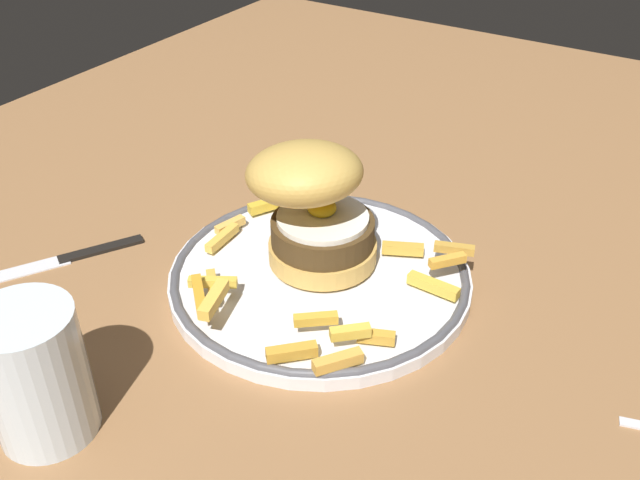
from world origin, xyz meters
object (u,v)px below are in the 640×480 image
(knife, at_px, (63,258))
(dinner_plate, at_px, (320,275))
(burger, at_px, (313,203))
(water_glass, at_px, (38,383))

(knife, bearing_deg, dinner_plate, -65.70)
(burger, distance_m, water_glass, 0.26)
(water_glass, bearing_deg, dinner_plate, -16.50)
(dinner_plate, bearing_deg, knife, 114.30)
(water_glass, height_order, knife, water_glass)
(water_glass, xyz_separation_m, knife, (0.14, 0.15, -0.04))
(burger, bearing_deg, dinner_plate, -123.13)
(dinner_plate, relative_size, knife, 1.65)
(water_glass, distance_m, knife, 0.21)
(burger, height_order, knife, burger)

